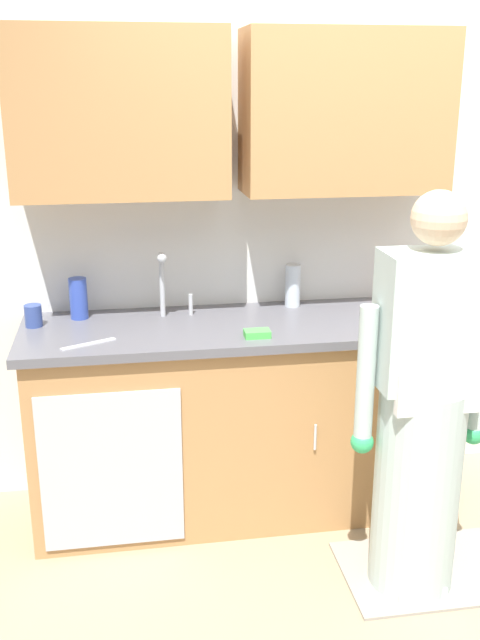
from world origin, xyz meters
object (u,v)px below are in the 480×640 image
at_px(person_at_sink, 421,430).
at_px(knife_on_counter, 88,344).
at_px(cup_by_sink, 33,316).
at_px(bottle_water_tall, 293,285).
at_px(bottle_dish_liquid, 399,287).
at_px(sink, 174,328).
at_px(sponge, 257,334).
at_px(bottle_water_short, 78,298).

xyz_separation_m(person_at_sink, knife_on_counter, (-1.27, 0.50, 0.25)).
height_order(person_at_sink, cup_by_sink, person_at_sink).
bearing_deg(cup_by_sink, bottle_water_tall, 5.72).
bearing_deg(bottle_dish_liquid, person_at_sink, -103.81).
bearing_deg(bottle_water_tall, bottle_dish_liquid, -6.88).
xyz_separation_m(sink, cup_by_sink, (-0.62, 0.08, 0.06)).
xyz_separation_m(bottle_dish_liquid, knife_on_counter, (-1.48, -0.34, -0.08)).
bearing_deg(person_at_sink, sink, 142.06).
xyz_separation_m(sink, knife_on_counter, (-0.37, -0.20, 0.02)).
distance_m(bottle_water_tall, knife_on_counter, 1.05).
bearing_deg(bottle_dish_liquid, bottle_water_tall, 173.12).
bearing_deg(sponge, bottle_dish_liquid, 25.19).
relative_size(person_at_sink, cup_by_sink, 16.41).
bearing_deg(cup_by_sink, bottle_water_short, 24.46).
xyz_separation_m(bottle_water_tall, sponge, (-0.25, -0.42, -0.09)).
bearing_deg(knife_on_counter, bottle_dish_liquid, -12.53).
distance_m(bottle_water_short, knife_on_counter, 0.39).
height_order(sink, bottle_water_short, sink).
height_order(bottle_water_short, cup_by_sink, bottle_water_short).
relative_size(sink, cup_by_sink, 5.06).
bearing_deg(sponge, cup_by_sink, 162.46).
height_order(bottle_water_short, sponge, bottle_water_short).
relative_size(bottle_water_short, sponge, 1.72).
height_order(person_at_sink, bottle_dish_liquid, person_at_sink).
bearing_deg(sink, knife_on_counter, -151.42).
bearing_deg(sink, sponge, -32.72).
bearing_deg(knife_on_counter, bottle_water_short, 72.04).
xyz_separation_m(sink, bottle_water_short, (-0.42, 0.17, 0.11)).
bearing_deg(bottle_water_short, bottle_water_tall, 1.81).
height_order(cup_by_sink, sponge, cup_by_sink).
relative_size(person_at_sink, knife_on_counter, 6.75).
relative_size(bottle_dish_liquid, knife_on_counter, 0.73).
bearing_deg(cup_by_sink, knife_on_counter, -49.20).
bearing_deg(sponge, knife_on_counter, 178.65).
height_order(bottle_water_short, knife_on_counter, bottle_water_short).
height_order(sink, cup_by_sink, sink).
xyz_separation_m(bottle_water_tall, knife_on_counter, (-0.96, -0.41, -0.10)).
relative_size(cup_by_sink, knife_on_counter, 0.41).
relative_size(person_at_sink, sponge, 14.73).
height_order(bottle_water_tall, cup_by_sink, bottle_water_tall).
bearing_deg(knife_on_counter, cup_by_sink, 105.14).
distance_m(sink, person_at_sink, 1.16).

